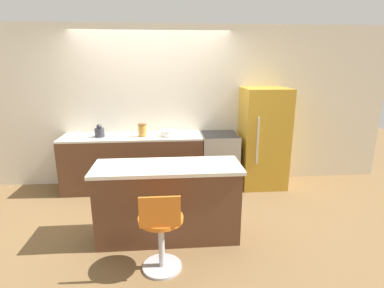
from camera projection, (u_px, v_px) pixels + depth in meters
ground_plane at (154, 195)px, 4.69m from camera, size 14.00×14.00×0.00m
wall_back at (153, 107)px, 4.96m from camera, size 8.00×0.06×2.60m
back_counter at (133, 163)px, 4.84m from camera, size 2.21×0.58×0.90m
kitchen_island at (168, 201)px, 3.48m from camera, size 1.67×0.60×0.89m
oven_range at (219, 160)px, 4.95m from camera, size 0.58×0.60×0.90m
refrigerator at (263, 138)px, 4.90m from camera, size 0.72×0.65×1.62m
stool_chair at (161, 232)px, 2.89m from camera, size 0.44×0.44×0.87m
kettle at (100, 132)px, 4.62m from camera, size 0.15×0.15×0.20m
mixing_bowl at (168, 133)px, 4.72m from camera, size 0.24×0.24×0.09m
canister_jar at (142, 130)px, 4.67m from camera, size 0.13×0.13×0.19m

